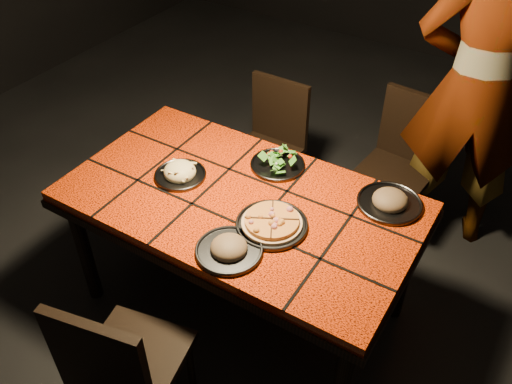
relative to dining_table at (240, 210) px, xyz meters
The scene contains 11 objects.
room_shell 0.83m from the dining_table, ahead, with size 6.04×7.04×3.08m.
dining_table is the anchor object (origin of this frame).
chair_near 0.85m from the dining_table, 91.30° to the right, with size 0.46×0.46×0.87m.
chair_far_left 0.92m from the dining_table, 110.86° to the left, with size 0.38×0.38×0.84m.
chair_far_right 1.14m from the dining_table, 67.39° to the left, with size 0.43×0.43×0.87m.
diner 1.39m from the dining_table, 58.45° to the left, with size 0.70×0.46×1.93m, color brown.
plate_pizza 0.25m from the dining_table, 21.89° to the right, with size 0.35×0.35×0.04m.
plate_pasta 0.34m from the dining_table, behind, with size 0.25×0.25×0.08m.
plate_salad 0.31m from the dining_table, 84.77° to the left, with size 0.27×0.27×0.07m.
plate_mushroom_a 0.36m from the dining_table, 64.41° to the right, with size 0.28×0.28×0.09m.
plate_mushroom_b 0.68m from the dining_table, 27.55° to the left, with size 0.29×0.29×0.10m.
Camera 1 is at (1.05, -1.55, 2.34)m, focal length 38.00 mm.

